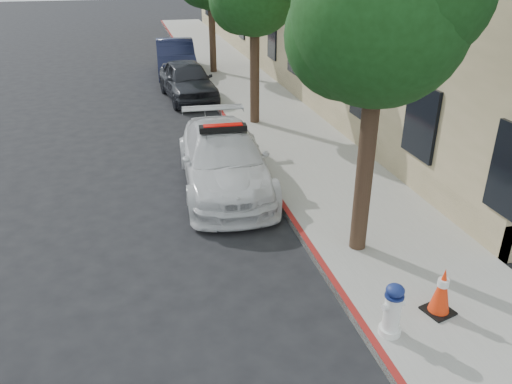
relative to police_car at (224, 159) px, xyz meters
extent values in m
plane|color=black|center=(-1.04, -1.56, -0.71)|extent=(120.00, 120.00, 0.00)
cube|color=gray|center=(2.56, 8.44, -0.64)|extent=(3.20, 50.00, 0.15)
cube|color=maroon|center=(1.02, 8.44, -0.64)|extent=(0.12, 50.00, 0.15)
cylinder|color=black|center=(1.86, -3.56, 1.09)|extent=(0.30, 0.30, 3.30)
sphere|color=#133711|center=(1.86, -3.56, 3.54)|extent=(2.80, 2.80, 2.80)
sphere|color=#133711|center=(1.51, -3.26, 3.24)|extent=(2.10, 2.10, 2.10)
cylinder|color=black|center=(1.86, 4.44, 1.03)|extent=(0.30, 0.30, 3.19)
sphere|color=#133711|center=(1.51, 4.74, 3.13)|extent=(1.95, 1.95, 1.95)
cylinder|color=black|center=(1.86, 12.44, 1.14)|extent=(0.30, 0.30, 3.41)
imported|color=silver|center=(0.00, 0.00, 0.00)|extent=(2.29, 5.02, 1.42)
cube|color=black|center=(0.00, 0.00, 0.77)|extent=(1.11, 0.35, 0.14)
cube|color=#A50A07|center=(0.00, 0.00, 0.83)|extent=(0.91, 0.27, 0.06)
imported|color=black|center=(0.16, 8.38, 0.02)|extent=(2.12, 4.44, 1.46)
imported|color=black|center=(0.16, 12.81, 0.08)|extent=(1.93, 4.90, 1.59)
cylinder|color=white|center=(1.31, -5.88, -0.51)|extent=(0.33, 0.33, 0.10)
cylinder|color=white|center=(1.31, -5.88, -0.18)|extent=(0.24, 0.24, 0.56)
ellipsoid|color=navy|center=(1.31, -5.88, 0.19)|extent=(0.26, 0.26, 0.19)
cylinder|color=white|center=(1.31, -5.88, -0.06)|extent=(0.36, 0.15, 0.10)
cylinder|color=white|center=(1.31, -5.88, -0.06)|extent=(0.13, 0.20, 0.10)
cube|color=black|center=(2.26, -5.62, -0.55)|extent=(0.50, 0.50, 0.03)
cone|color=red|center=(2.26, -5.62, -0.15)|extent=(0.32, 0.32, 0.75)
cylinder|color=white|center=(2.26, -5.62, -0.03)|extent=(0.17, 0.17, 0.11)
camera|label=1|loc=(-1.94, -10.89, 4.40)|focal=35.00mm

